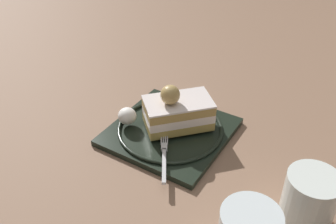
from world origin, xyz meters
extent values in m
plane|color=#88664F|center=(0.00, 0.00, 0.00)|extent=(2.40, 2.40, 0.00)
cube|color=black|center=(0.00, 0.00, 0.01)|extent=(0.22, 0.22, 0.01)
torus|color=black|center=(0.00, 0.00, 0.01)|extent=(0.21, 0.21, 0.01)
cube|color=tan|center=(-0.01, 0.01, 0.02)|extent=(0.13, 0.12, 0.02)
cube|color=white|center=(-0.01, 0.01, 0.04)|extent=(0.13, 0.12, 0.02)
cube|color=tan|center=(-0.01, 0.01, 0.05)|extent=(0.13, 0.12, 0.02)
cube|color=white|center=(-0.01, 0.01, 0.06)|extent=(0.13, 0.12, 0.00)
sphere|color=tan|center=(0.00, 0.00, 0.08)|extent=(0.03, 0.03, 0.03)
ellipsoid|color=white|center=(0.04, -0.06, 0.03)|extent=(0.03, 0.03, 0.03)
cube|color=silver|center=(0.08, 0.06, 0.02)|extent=(0.06, 0.05, 0.00)
cube|color=silver|center=(0.05, 0.03, 0.02)|extent=(0.02, 0.02, 0.00)
cube|color=silver|center=(0.03, 0.02, 0.02)|extent=(0.02, 0.02, 0.00)
cube|color=silver|center=(0.03, 0.02, 0.02)|extent=(0.02, 0.02, 0.00)
cube|color=silver|center=(0.03, 0.01, 0.02)|extent=(0.02, 0.02, 0.00)
cube|color=silver|center=(0.03, 0.01, 0.02)|extent=(0.02, 0.02, 0.00)
cylinder|color=white|center=(0.03, 0.25, 0.04)|extent=(0.07, 0.07, 0.08)
cylinder|color=beige|center=(0.03, 0.25, 0.02)|extent=(0.06, 0.06, 0.03)
camera|label=1|loc=(0.40, 0.33, 0.41)|focal=40.52mm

